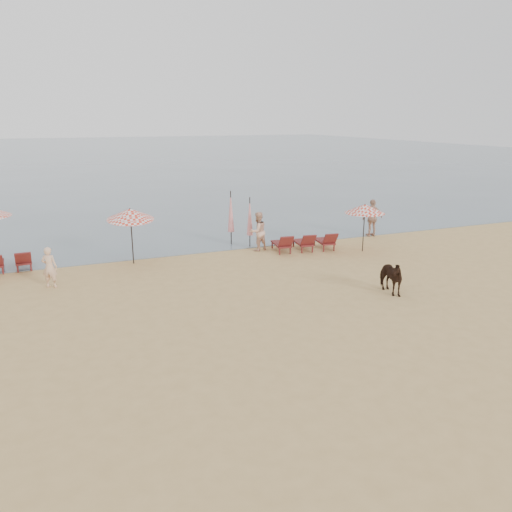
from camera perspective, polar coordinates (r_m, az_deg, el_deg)
The scene contains 11 objects.
ground at distance 14.06m, azimuth 7.77°, elevation -9.44°, with size 120.00×120.00×0.00m, color tan.
sea at distance 91.41m, azimuth -18.26°, elevation 11.12°, with size 160.00×140.00×0.06m, color #51606B.
lounger_cluster_right at distance 22.87m, azimuth 5.57°, elevation 1.61°, with size 2.90×1.94×0.60m.
umbrella_open_left_b at distance 21.03m, azimuth -14.17°, elevation 4.67°, with size 1.90×1.94×2.43m.
umbrella_open_right at distance 22.91m, azimuth 12.34°, elevation 5.30°, with size 1.78×1.78×2.18m.
umbrella_closed_left at distance 23.73m, azimuth -2.89°, elevation 5.08°, with size 0.32×0.32×2.59m.
umbrella_closed_right at distance 23.22m, azimuth -0.72°, elevation 4.53°, with size 0.29×0.29×2.37m.
cow at distance 17.83m, azimuth 14.95°, elevation -2.25°, with size 0.66×1.45×1.22m, color black.
beachgoer_left at distance 19.26m, azimuth -22.53°, elevation -1.19°, with size 0.55×0.36×1.49m, color #E2B18D.
beachgoer_right_a at distance 22.74m, azimuth 0.22°, elevation 2.83°, with size 0.87×0.67×1.78m, color #DFA98B.
beachgoer_right_b at distance 26.18m, azimuth 13.16°, elevation 4.26°, with size 1.12×0.47×1.91m, color tan.
Camera 1 is at (-6.46, -10.99, 5.91)m, focal length 35.00 mm.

